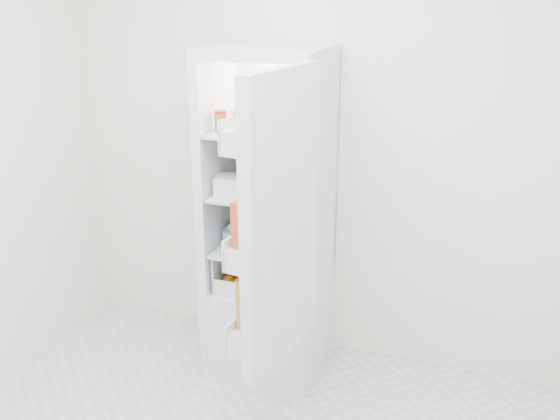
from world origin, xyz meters
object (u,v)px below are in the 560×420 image
at_px(mushroom_bowl, 238,236).
at_px(fridge_door, 276,227).
at_px(red_cabbage, 287,234).
at_px(refrigerator, 272,254).

xyz_separation_m(mushroom_bowl, fridge_door, (0.42, -0.53, 0.31)).
xyz_separation_m(red_cabbage, mushroom_bowl, (-0.29, -0.01, -0.05)).
bearing_deg(mushroom_bowl, fridge_door, -51.89).
relative_size(red_cabbage, fridge_door, 0.13).
bearing_deg(red_cabbage, refrigerator, 143.33).
bearing_deg(red_cabbage, fridge_door, -76.17).
bearing_deg(fridge_door, mushroom_bowl, 47.02).
bearing_deg(mushroom_bowl, red_cabbage, 2.15).
xyz_separation_m(refrigerator, fridge_door, (0.25, -0.63, 0.43)).
xyz_separation_m(red_cabbage, fridge_door, (0.13, -0.55, 0.26)).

